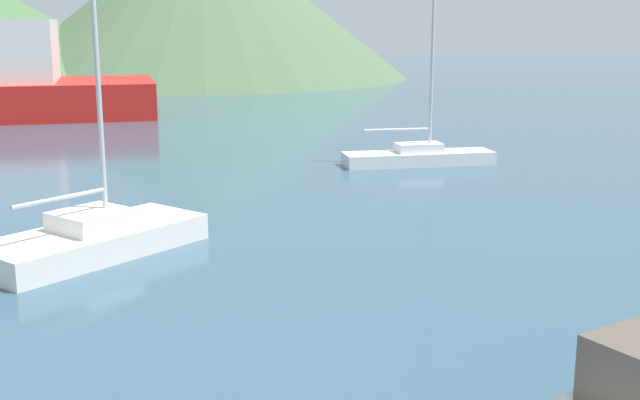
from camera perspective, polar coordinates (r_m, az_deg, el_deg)
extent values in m
cube|color=white|center=(31.48, 7.01, 2.96)|extent=(6.03, 2.24, 0.50)
cube|color=white|center=(31.41, 7.03, 3.73)|extent=(1.89, 1.24, 0.35)
cylinder|color=#BCBCC1|center=(31.19, 8.02, 11.23)|extent=(0.12, 0.12, 8.58)
cylinder|color=#BCBCC1|center=(31.04, 5.52, 5.01)|extent=(2.63, 0.47, 0.10)
cube|color=white|center=(19.94, -15.81, -2.88)|extent=(5.79, 4.81, 0.63)
cube|color=white|center=(19.81, -15.91, -1.37)|extent=(2.21, 2.18, 0.44)
cylinder|color=#BCBCC1|center=(19.56, -15.48, 7.63)|extent=(0.12, 0.12, 6.60)
cylinder|color=#BCBCC1|center=(19.20, -17.99, 0.13)|extent=(2.13, 1.42, 0.10)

